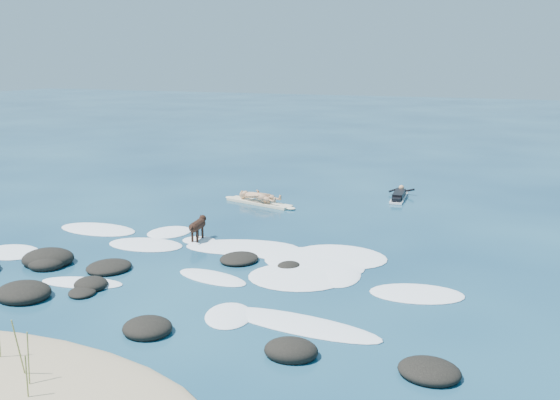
% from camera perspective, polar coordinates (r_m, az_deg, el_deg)
% --- Properties ---
extents(ground, '(160.00, 160.00, 0.00)m').
position_cam_1_polar(ground, '(18.15, -6.25, -5.23)').
color(ground, '#0A2642').
rests_on(ground, ground).
extents(reef_rocks, '(14.66, 6.22, 0.55)m').
position_cam_1_polar(reef_rocks, '(16.42, -17.29, -7.34)').
color(reef_rocks, black).
rests_on(reef_rocks, ground).
extents(breaking_foam, '(14.01, 7.14, 0.12)m').
position_cam_1_polar(breaking_foam, '(17.64, -3.06, -5.68)').
color(breaking_foam, white).
rests_on(breaking_foam, ground).
extents(standing_surfer_rig, '(3.46, 1.31, 1.99)m').
position_cam_1_polar(standing_surfer_rig, '(24.41, -1.93, 1.43)').
color(standing_surfer_rig, beige).
rests_on(standing_surfer_rig, ground).
extents(paddling_surfer_rig, '(1.10, 2.47, 0.43)m').
position_cam_1_polar(paddling_surfer_rig, '(25.88, 10.83, 0.41)').
color(paddling_surfer_rig, silver).
rests_on(paddling_surfer_rig, ground).
extents(dog, '(0.41, 1.24, 0.78)m').
position_cam_1_polar(dog, '(19.63, -7.51, -2.30)').
color(dog, black).
rests_on(dog, ground).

